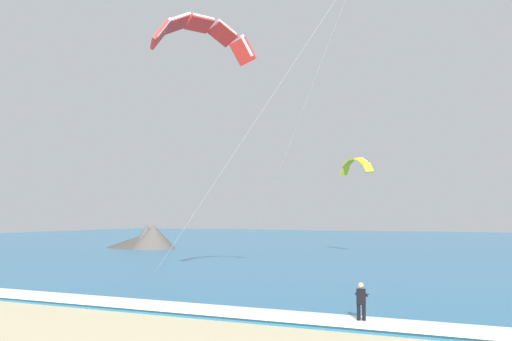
{
  "coord_description": "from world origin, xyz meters",
  "views": [
    {
      "loc": [
        3.04,
        -6.31,
        4.29
      ],
      "look_at": [
        -7.61,
        17.41,
        6.43
      ],
      "focal_mm": 37.86,
      "sensor_mm": 36.0,
      "label": 1
    }
  ],
  "objects_px": {
    "surfboard": "(362,326)",
    "kite_distant": "(356,164)",
    "kitesurfer": "(361,302)",
    "kite_primary": "(202,34)"
  },
  "relations": [
    {
      "from": "surfboard",
      "to": "kite_distant",
      "type": "xyz_separation_m",
      "value": [
        -8.45,
        34.22,
        9.54
      ]
    },
    {
      "from": "surfboard",
      "to": "kitesurfer",
      "type": "bearing_deg",
      "value": 97.81
    },
    {
      "from": "surfboard",
      "to": "kitesurfer",
      "type": "xyz_separation_m",
      "value": [
        -0.0,
        0.02,
        0.91
      ]
    },
    {
      "from": "kitesurfer",
      "to": "kite_primary",
      "type": "height_order",
      "value": "kite_primary"
    },
    {
      "from": "kitesurfer",
      "to": "kite_primary",
      "type": "bearing_deg",
      "value": 148.52
    },
    {
      "from": "kitesurfer",
      "to": "kite_primary",
      "type": "xyz_separation_m",
      "value": [
        -11.08,
        6.79,
        14.3
      ]
    },
    {
      "from": "surfboard",
      "to": "kite_primary",
      "type": "relative_size",
      "value": 0.1
    },
    {
      "from": "surfboard",
      "to": "kite_distant",
      "type": "distance_m",
      "value": 36.52
    },
    {
      "from": "kite_distant",
      "to": "kite_primary",
      "type": "bearing_deg",
      "value": -95.5
    },
    {
      "from": "kitesurfer",
      "to": "kite_distant",
      "type": "relative_size",
      "value": 0.4
    }
  ]
}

